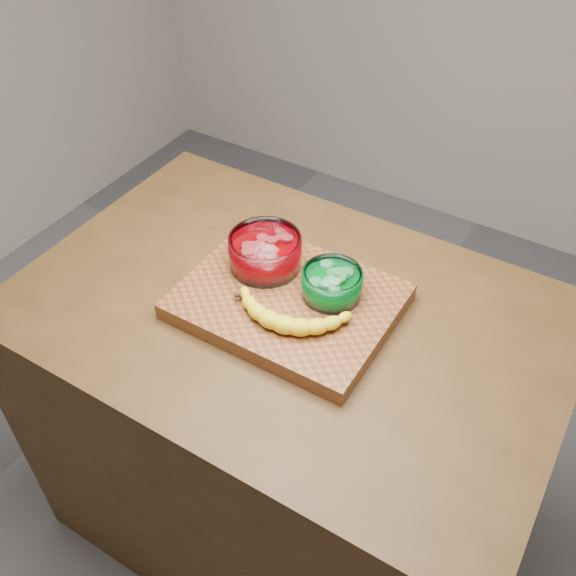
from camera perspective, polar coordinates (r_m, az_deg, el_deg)
The scene contains 6 objects.
ground at distance 2.14m, azimuth 0.00°, elevation -19.19°, with size 3.50×3.50×0.00m, color #56565A.
counter at distance 1.75m, azimuth 0.00°, elevation -12.30°, with size 1.20×0.80×0.90m, color #472E15.
cutting_board at distance 1.39m, azimuth 0.00°, elevation -1.21°, with size 0.45×0.35×0.04m, color brown.
bowl_red at distance 1.43m, azimuth -2.03°, elevation 3.21°, with size 0.16×0.16×0.08m.
bowl_green at distance 1.36m, azimuth 3.93°, elevation 0.40°, with size 0.13×0.13×0.06m.
banana at distance 1.32m, azimuth 0.08°, elevation -2.01°, with size 0.28×0.15×0.04m, color yellow, non-canonical shape.
Camera 1 is at (0.52, -0.85, 1.89)m, focal length 40.00 mm.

